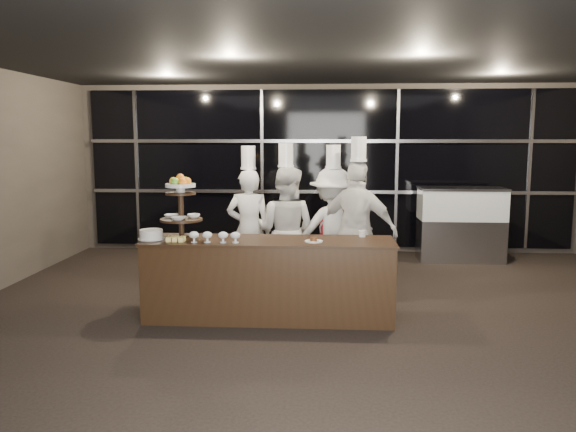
# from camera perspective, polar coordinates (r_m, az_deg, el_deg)

# --- Properties ---
(room) EXTENTS (10.00, 10.00, 10.00)m
(room) POSITION_cam_1_polar(r_m,az_deg,el_deg) (5.18, 4.82, 1.65)
(room) COLOR black
(room) RESTS_ON ground
(window_wall) EXTENTS (8.60, 0.10, 2.80)m
(window_wall) POSITION_cam_1_polar(r_m,az_deg,el_deg) (10.10, 4.18, 4.79)
(window_wall) COLOR black
(window_wall) RESTS_ON ground
(buffet_counter) EXTENTS (2.84, 0.74, 0.92)m
(buffet_counter) POSITION_cam_1_polar(r_m,az_deg,el_deg) (6.46, -1.94, -6.38)
(buffet_counter) COLOR black
(buffet_counter) RESTS_ON ground
(display_stand) EXTENTS (0.48, 0.48, 0.74)m
(display_stand) POSITION_cam_1_polar(r_m,az_deg,el_deg) (6.47, -10.84, 1.38)
(display_stand) COLOR black
(display_stand) RESTS_ON buffet_counter
(compotes) EXTENTS (0.57, 0.11, 0.12)m
(compotes) POSITION_cam_1_polar(r_m,az_deg,el_deg) (6.22, -7.44, -1.96)
(compotes) COLOR silver
(compotes) RESTS_ON buffet_counter
(layer_cake) EXTENTS (0.30, 0.30, 0.11)m
(layer_cake) POSITION_cam_1_polar(r_m,az_deg,el_deg) (6.57, -13.72, -1.84)
(layer_cake) COLOR white
(layer_cake) RESTS_ON buffet_counter
(pastry_squares) EXTENTS (0.20, 0.12, 0.05)m
(pastry_squares) POSITION_cam_1_polar(r_m,az_deg,el_deg) (6.38, -11.32, -2.29)
(pastry_squares) COLOR #FAE27A
(pastry_squares) RESTS_ON buffet_counter
(small_plate) EXTENTS (0.20, 0.20, 0.05)m
(small_plate) POSITION_cam_1_polar(r_m,az_deg,el_deg) (6.23, 2.63, -2.50)
(small_plate) COLOR white
(small_plate) RESTS_ON buffet_counter
(chef_cup) EXTENTS (0.08, 0.08, 0.07)m
(chef_cup) POSITION_cam_1_polar(r_m,az_deg,el_deg) (6.59, 7.55, -1.80)
(chef_cup) COLOR white
(chef_cup) RESTS_ON buffet_counter
(display_case) EXTENTS (1.41, 0.61, 1.24)m
(display_case) POSITION_cam_1_polar(r_m,az_deg,el_deg) (9.83, 17.16, -0.43)
(display_case) COLOR #A5A5AA
(display_case) RESTS_ON ground
(chef_a) EXTENTS (0.62, 0.42, 1.96)m
(chef_a) POSITION_cam_1_polar(r_m,az_deg,el_deg) (7.56, -3.98, -1.24)
(chef_a) COLOR white
(chef_a) RESTS_ON ground
(chef_b) EXTENTS (0.98, 0.86, 1.99)m
(chef_b) POSITION_cam_1_polar(r_m,az_deg,el_deg) (7.40, -0.22, -1.40)
(chef_b) COLOR silver
(chef_b) RESTS_ON ground
(chef_c) EXTENTS (1.19, 0.85, 1.97)m
(chef_c) POSITION_cam_1_polar(r_m,az_deg,el_deg) (7.47, 4.55, -1.44)
(chef_c) COLOR white
(chef_c) RESTS_ON ground
(chef_d) EXTENTS (1.13, 0.81, 2.08)m
(chef_d) POSITION_cam_1_polar(r_m,az_deg,el_deg) (7.19, 7.05, -1.38)
(chef_d) COLOR silver
(chef_d) RESTS_ON ground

